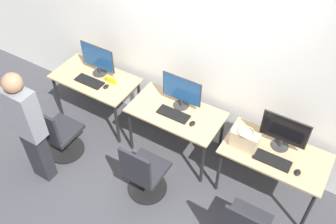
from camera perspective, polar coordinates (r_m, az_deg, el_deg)
name	(u,v)px	position (r m, az deg, el deg)	size (l,w,h in m)	color
ground_plane	(163,166)	(4.90, -0.76, -8.28)	(20.00, 20.00, 0.00)	#3D3D42
wall_back	(196,48)	(4.40, 4.25, 9.71)	(12.00, 0.05, 2.80)	silver
desk_left	(96,83)	(5.16, -10.99, 4.42)	(1.14, 0.62, 0.73)	tan
monitor_left	(98,59)	(5.03, -10.66, 7.92)	(0.51, 0.20, 0.43)	#2D2D2D
keyboard_left	(89,81)	(5.04, -11.89, 4.59)	(0.40, 0.16, 0.02)	black
mouse_left	(106,87)	(4.91, -9.42, 3.85)	(0.06, 0.09, 0.03)	black
office_chair_left	(59,136)	(4.98, -16.32, -3.49)	(0.48, 0.48, 0.86)	black
person_left	(29,126)	(4.44, -20.49, -2.03)	(0.36, 0.21, 1.61)	#232328
desk_center	(176,117)	(4.59, 1.20, -0.71)	(1.14, 0.62, 0.73)	tan
monitor_center	(182,91)	(4.45, 2.08, 3.17)	(0.51, 0.20, 0.43)	#2D2D2D
keyboard_center	(173,114)	(4.48, 0.82, -0.32)	(0.40, 0.16, 0.02)	black
mouse_center	(192,124)	(4.37, 3.73, -1.76)	(0.06, 0.09, 0.03)	black
office_chair_center	(144,175)	(4.40, -3.69, -9.53)	(0.48, 0.48, 0.86)	black
desk_right	(274,158)	(4.32, 15.88, -6.81)	(1.14, 0.62, 0.73)	tan
monitor_right	(284,132)	(4.17, 17.28, -2.90)	(0.51, 0.20, 0.43)	#2D2D2D
keyboard_right	(272,160)	(4.17, 15.60, -7.07)	(0.40, 0.16, 0.02)	black
mouse_right	(298,173)	(4.13, 19.15, -8.70)	(0.06, 0.09, 0.03)	black
handbag	(245,140)	(4.15, 11.60, -4.14)	(0.30, 0.18, 0.25)	tan
placard_left	(111,80)	(4.96, -8.71, 4.81)	(0.16, 0.03, 0.08)	yellow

